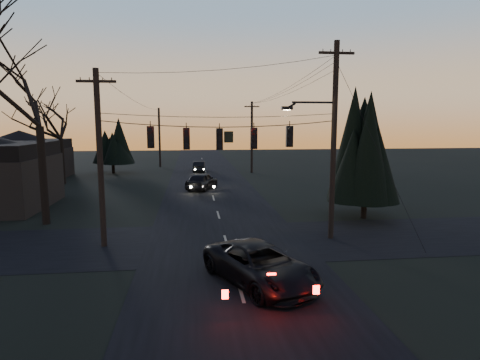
{
  "coord_description": "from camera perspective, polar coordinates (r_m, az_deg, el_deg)",
  "views": [
    {
      "loc": [
        -1.65,
        -9.65,
        5.99
      ],
      "look_at": [
        0.63,
        9.3,
        3.27
      ],
      "focal_mm": 30.0,
      "sensor_mm": 36.0,
      "label": 1
    }
  ],
  "objects": [
    {
      "name": "ground_plane",
      "position": [
        11.48,
        2.64,
        -23.35
      ],
      "size": [
        160.0,
        160.0,
        0.0
      ],
      "primitive_type": "plane",
      "color": "black"
    },
    {
      "name": "cross_road",
      "position": [
        20.61,
        -1.99,
        -8.76
      ],
      "size": [
        60.0,
        7.0,
        0.02
      ],
      "primitive_type": "cube",
      "color": "black",
      "rests_on": "ground"
    },
    {
      "name": "span_signal_assembly",
      "position": [
        19.72,
        -2.77,
        6.02
      ],
      "size": [
        11.5,
        0.44,
        1.55
      ],
      "color": "black",
      "rests_on": "ground"
    },
    {
      "name": "suv_near",
      "position": [
        15.3,
        2.84,
        -11.99
      ],
      "size": [
        4.43,
        5.81,
        1.47
      ],
      "primitive_type": "imported",
      "rotation": [
        0.0,
        0.0,
        0.44
      ],
      "color": "black",
      "rests_on": "ground"
    },
    {
      "name": "main_road",
      "position": [
        30.29,
        -3.6,
        -3.28
      ],
      "size": [
        8.0,
        120.0,
        0.02
      ],
      "primitive_type": "cube",
      "color": "black",
      "rests_on": "ground"
    },
    {
      "name": "sedan_oncoming_b",
      "position": [
        49.84,
        -5.84,
        1.92
      ],
      "size": [
        1.6,
        3.96,
        1.28
      ],
      "primitive_type": "imported",
      "rotation": [
        0.0,
        0.0,
        3.08
      ],
      "color": "black",
      "rests_on": "ground"
    },
    {
      "name": "bare_tree_left",
      "position": [
        26.16,
        -26.93,
        11.91
      ],
      "size": [
        9.62,
        9.62,
        11.6
      ],
      "color": "black",
      "rests_on": "ground"
    },
    {
      "name": "evergreen_dist",
      "position": [
        50.09,
        -17.72,
        4.99
      ],
      "size": [
        3.82,
        3.82,
        5.98
      ],
      "color": "black",
      "rests_on": "ground"
    },
    {
      "name": "utility_pole_right",
      "position": [
        21.75,
        12.75,
        -8.07
      ],
      "size": [
        5.0,
        0.3,
        10.0
      ],
      "primitive_type": null,
      "color": "black",
      "rests_on": "ground"
    },
    {
      "name": "utility_pole_far_l",
      "position": [
        56.14,
        -11.26,
        1.85
      ],
      "size": [
        0.3,
        0.3,
        8.0
      ],
      "primitive_type": null,
      "color": "black",
      "rests_on": "ground"
    },
    {
      "name": "sedan_oncoming_a",
      "position": [
        36.44,
        -5.45,
        -0.15
      ],
      "size": [
        3.36,
        4.84,
        1.53
      ],
      "primitive_type": "imported",
      "rotation": [
        0.0,
        0.0,
        2.76
      ],
      "color": "black",
      "rests_on": "ground"
    },
    {
      "name": "utility_pole_left",
      "position": [
        21.0,
        -18.74,
        -8.89
      ],
      "size": [
        1.8,
        0.3,
        8.5
      ],
      "primitive_type": null,
      "color": "black",
      "rests_on": "ground"
    },
    {
      "name": "bare_tree_dist",
      "position": [
        42.82,
        -24.26,
        7.75
      ],
      "size": [
        7.05,
        7.05,
        8.93
      ],
      "color": "black",
      "rests_on": "ground"
    },
    {
      "name": "evergreen_right",
      "position": [
        26.1,
        17.55,
        4.26
      ],
      "size": [
        4.14,
        4.14,
        7.62
      ],
      "color": "black",
      "rests_on": "ground"
    },
    {
      "name": "house_left_far",
      "position": [
        49.32,
        -28.73,
        3.19
      ],
      "size": [
        9.0,
        7.0,
        5.2
      ],
      "color": "black",
      "rests_on": "ground"
    },
    {
      "name": "utility_pole_far_r",
      "position": [
        48.56,
        1.67,
        1.04
      ],
      "size": [
        1.8,
        0.3,
        8.5
      ],
      "primitive_type": null,
      "color": "black",
      "rests_on": "ground"
    }
  ]
}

